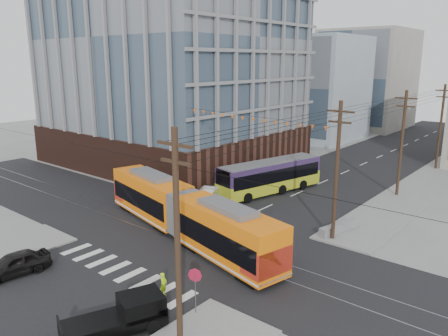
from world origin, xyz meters
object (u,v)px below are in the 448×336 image
Objects in this scene: city_bus at (270,176)px; streetcar at (185,213)px; pickup_truck at (114,318)px; black_sedan at (14,264)px.

streetcar is at bearing -70.23° from city_bus.
pickup_truck is (6.23, -11.60, -1.12)m from streetcar.
streetcar is 12.63m from black_sedan.
streetcar is 1.66× the size of city_bus.
black_sedan is (-10.37, -0.27, -0.12)m from pickup_truck.
city_bus is at bearing 128.67° from pickup_truck.
streetcar is at bearing 140.38° from pickup_truck.
pickup_truck is at bearing 8.98° from black_sedan.
streetcar reaches higher than city_bus.
pickup_truck is 1.16× the size of black_sedan.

